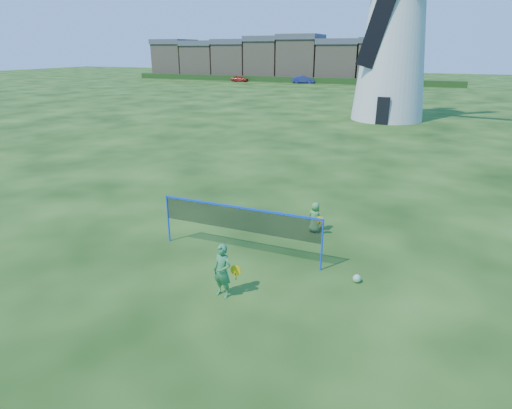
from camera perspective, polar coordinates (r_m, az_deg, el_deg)
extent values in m
plane|color=black|center=(12.80, -1.70, -6.91)|extent=(220.00, 220.00, 0.00)
cube|color=black|center=(36.46, 16.74, 12.01)|extent=(1.00, 0.12, 2.21)
cube|color=black|center=(36.77, 17.51, 18.15)|extent=(0.70, 0.12, 0.90)
cube|color=black|center=(37.32, 18.15, 23.07)|extent=(0.60, 0.12, 0.80)
cube|color=black|center=(36.93, 16.31, 22.71)|extent=(3.18, 0.10, 7.16)
cylinder|color=blue|center=(13.71, -11.78, -1.88)|extent=(0.05, 0.05, 1.55)
cylinder|color=blue|center=(11.80, 8.89, -5.43)|extent=(0.05, 0.05, 1.55)
cube|color=black|center=(12.40, -2.27, -2.00)|extent=(5.00, 0.01, 0.70)
cube|color=blue|center=(12.26, -2.29, -0.40)|extent=(5.00, 0.02, 0.06)
imported|color=#348347|center=(10.56, -4.56, -8.94)|extent=(0.57, 0.43, 1.41)
cylinder|color=yellow|center=(10.60, -2.75, -8.89)|extent=(0.28, 0.02, 0.28)
cube|color=yellow|center=(10.69, -2.74, -9.68)|extent=(0.03, 0.02, 0.20)
imported|color=#529B4B|center=(14.34, 8.00, -1.72)|extent=(0.55, 0.39, 1.05)
cylinder|color=yellow|center=(14.09, 8.63, -2.11)|extent=(0.28, 0.02, 0.28)
cube|color=yellow|center=(14.15, 8.59, -2.75)|extent=(0.03, 0.02, 0.20)
sphere|color=green|center=(11.70, 13.47, -9.70)|extent=(0.22, 0.22, 0.22)
cube|color=gray|center=(98.17, -10.86, 18.52)|extent=(6.71, 8.00, 6.68)
cube|color=#4C4C54|center=(98.15, -11.02, 20.76)|extent=(7.01, 8.40, 1.00)
cube|color=gray|center=(94.48, -7.02, 18.57)|extent=(6.98, 8.00, 6.37)
cube|color=#4C4C54|center=(94.45, -7.12, 20.80)|extent=(7.28, 8.40, 1.00)
cube|color=gray|center=(91.19, -2.88, 18.70)|extent=(6.73, 8.00, 6.60)
cube|color=#4C4C54|center=(91.16, -2.93, 21.09)|extent=(7.03, 8.40, 1.00)
cube|color=gray|center=(88.46, 1.35, 18.83)|extent=(6.36, 8.00, 7.11)
cube|color=#4C4C54|center=(88.45, 1.37, 21.46)|extent=(6.66, 8.40, 1.00)
cube|color=gray|center=(86.12, 6.02, 18.79)|extent=(7.30, 8.00, 7.39)
cube|color=#4C4C54|center=(86.12, 6.13, 21.58)|extent=(7.60, 8.40, 1.00)
cube|color=gray|center=(84.23, 11.23, 18.20)|extent=(7.34, 8.00, 6.53)
cube|color=#4C4C54|center=(84.20, 11.42, 20.76)|extent=(7.64, 8.40, 1.00)
cube|color=gray|center=(82.97, 16.69, 17.80)|extent=(7.46, 8.00, 6.70)
cube|color=#4C4C54|center=(82.94, 16.97, 20.44)|extent=(7.76, 8.40, 1.00)
cube|color=#193814|center=(81.07, 3.49, 16.50)|extent=(62.00, 0.80, 1.00)
imported|color=maroon|center=(82.29, -2.22, 16.62)|extent=(3.33, 1.51, 1.11)
imported|color=navy|center=(79.11, 6.40, 16.44)|extent=(4.18, 2.37, 1.31)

